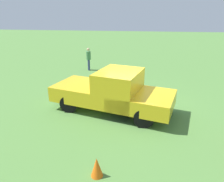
# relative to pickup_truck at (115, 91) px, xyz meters

# --- Properties ---
(ground_plane) EXTENTS (80.00, 80.00, 0.00)m
(ground_plane) POSITION_rel_pickup_truck_xyz_m (-0.67, -0.53, -0.93)
(ground_plane) COLOR #54843D
(pickup_truck) EXTENTS (5.41, 3.21, 1.80)m
(pickup_truck) POSITION_rel_pickup_truck_xyz_m (0.00, 0.00, 0.00)
(pickup_truck) COLOR black
(pickup_truck) RESTS_ON ground_plane
(person_bystander) EXTENTS (0.41, 0.41, 1.62)m
(person_bystander) POSITION_rel_pickup_truck_xyz_m (2.80, -6.48, -0.02)
(person_bystander) COLOR navy
(person_bystander) RESTS_ON ground_plane
(traffic_cone) EXTENTS (0.32, 0.32, 0.55)m
(traffic_cone) POSITION_rel_pickup_truck_xyz_m (-0.05, 3.87, -0.65)
(traffic_cone) COLOR orange
(traffic_cone) RESTS_ON ground_plane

